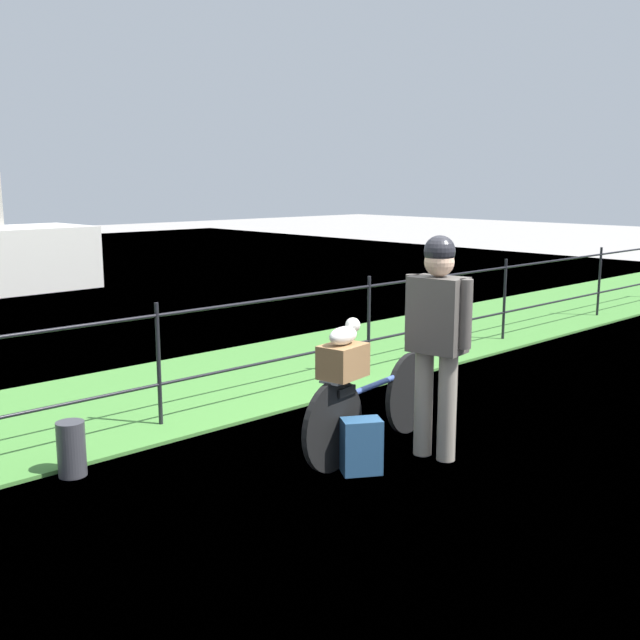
% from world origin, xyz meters
% --- Properties ---
extents(ground_plane, '(60.00, 60.00, 0.00)m').
position_xyz_m(ground_plane, '(0.00, 0.00, 0.00)').
color(ground_plane, '#9E9993').
extents(grass_strip, '(27.00, 2.40, 0.03)m').
position_xyz_m(grass_strip, '(0.00, 2.91, 0.01)').
color(grass_strip, '#478438').
rests_on(grass_strip, ground).
extents(iron_fence, '(18.04, 0.04, 1.08)m').
position_xyz_m(iron_fence, '(0.00, 2.10, 0.63)').
color(iron_fence, black).
rests_on(iron_fence, ground).
extents(bicycle_main, '(1.73, 0.35, 0.67)m').
position_xyz_m(bicycle_main, '(-0.38, 0.49, 0.36)').
color(bicycle_main, black).
rests_on(bicycle_main, ground).
extents(wooden_crate, '(0.38, 0.30, 0.24)m').
position_xyz_m(wooden_crate, '(-0.78, 0.42, 0.79)').
color(wooden_crate, olive).
rests_on(wooden_crate, bicycle_main).
extents(terrier_dog, '(0.32, 0.19, 0.18)m').
position_xyz_m(terrier_dog, '(-0.75, 0.43, 0.99)').
color(terrier_dog, silver).
rests_on(terrier_dog, wooden_crate).
extents(cyclist_person, '(0.32, 0.53, 1.68)m').
position_xyz_m(cyclist_person, '(-0.14, 0.08, 1.00)').
color(cyclist_person, gray).
rests_on(cyclist_person, ground).
extents(backpack_on_paving, '(0.33, 0.30, 0.40)m').
position_xyz_m(backpack_on_paving, '(-0.77, 0.23, 0.20)').
color(backpack_on_paving, '#28517A').
rests_on(backpack_on_paving, ground).
extents(mooring_bollard, '(0.20, 0.20, 0.40)m').
position_xyz_m(mooring_bollard, '(-2.31, 1.60, 0.20)').
color(mooring_bollard, '#38383D').
rests_on(mooring_bollard, ground).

